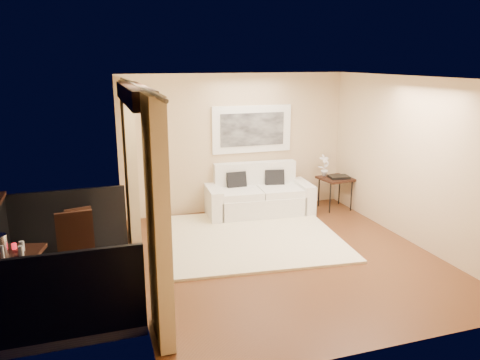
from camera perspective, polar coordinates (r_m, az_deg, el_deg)
floor at (r=7.34m, az=5.40°, el=-9.29°), size 5.00×5.00×0.00m
room_shell at (r=6.18m, az=-12.76°, el=10.15°), size 5.00×6.40×5.00m
balcony at (r=6.77m, az=-21.75°, el=-10.81°), size 1.81×2.60×1.17m
curtains at (r=6.38m, az=-11.99°, el=-0.49°), size 0.16×4.80×2.64m
artwork at (r=9.23m, az=1.49°, el=6.21°), size 1.62×0.07×0.92m
rug at (r=7.98m, az=0.60°, el=-7.04°), size 3.37×3.01×0.04m
sofa at (r=9.16m, az=2.24°, el=-2.02°), size 2.09×1.02×0.98m
side_table at (r=9.59m, az=11.57°, el=-0.04°), size 0.67×0.67×0.65m
tray at (r=9.54m, az=11.97°, el=0.37°), size 0.41×0.33×0.05m
orchid at (r=9.60m, az=10.25°, el=1.75°), size 0.27×0.21×0.45m
bistro_table at (r=6.19m, az=-26.09°, el=-8.77°), size 0.77×0.77×0.75m
balcony_chair_far at (r=7.34m, az=-19.11°, el=-5.84°), size 0.45×0.46×0.87m
balcony_chair_near at (r=6.39m, az=-19.30°, el=-7.72°), size 0.49×0.50×1.07m
candle at (r=6.27m, az=-25.82°, el=-7.28°), size 0.06×0.06×0.07m
vase at (r=5.96m, az=-26.97°, el=-7.94°), size 0.04×0.04×0.18m
glass_a at (r=6.02m, az=-25.14°, el=-7.82°), size 0.06×0.06×0.12m
glass_b at (r=6.16m, az=-25.05°, el=-7.31°), size 0.06×0.06×0.12m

